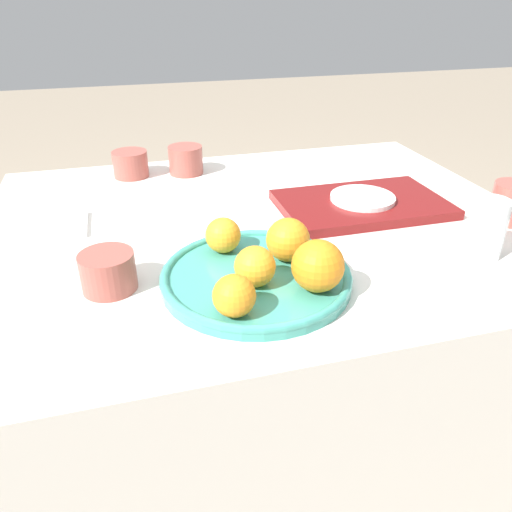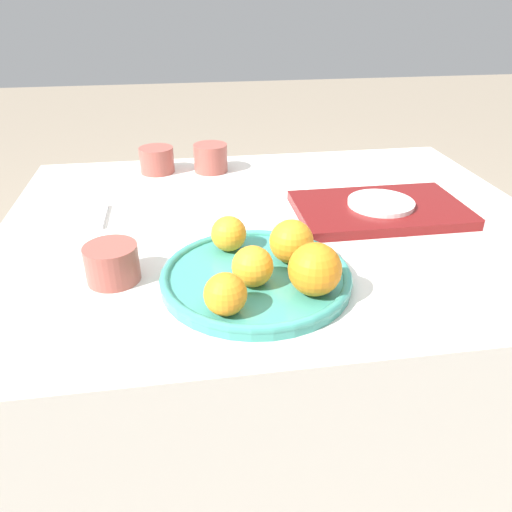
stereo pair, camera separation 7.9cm
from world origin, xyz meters
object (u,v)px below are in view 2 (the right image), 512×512
(cup_3, at_px, (112,263))
(cup_2, at_px, (211,158))
(orange_0, at_px, (315,269))
(fruit_platter, at_px, (256,276))
(water_glass, at_px, (502,240))
(orange_4, at_px, (225,294))
(side_plate, at_px, (380,202))
(orange_2, at_px, (253,266))
(napkin, at_px, (70,218))
(orange_3, at_px, (291,241))
(cup_0, at_px, (157,160))
(orange_1, at_px, (229,234))
(serving_tray, at_px, (379,209))

(cup_3, bearing_deg, cup_2, 68.94)
(orange_0, distance_m, cup_3, 0.33)
(fruit_platter, relative_size, water_glass, 2.92)
(orange_4, xyz_separation_m, cup_3, (-0.17, 0.15, -0.02))
(orange_0, bearing_deg, cup_3, 159.77)
(fruit_platter, height_order, side_plate, side_plate)
(water_glass, bearing_deg, fruit_platter, 177.82)
(orange_2, distance_m, orange_4, 0.08)
(orange_0, xyz_separation_m, napkin, (-0.42, 0.37, -0.05))
(water_glass, xyz_separation_m, cup_3, (-0.64, 0.06, -0.02))
(orange_2, relative_size, napkin, 0.44)
(orange_0, height_order, orange_3, orange_0)
(orange_3, distance_m, water_glass, 0.35)
(orange_4, distance_m, cup_2, 0.66)
(orange_4, bearing_deg, orange_3, 47.14)
(cup_2, xyz_separation_m, napkin, (-0.31, -0.26, -0.03))
(fruit_platter, height_order, orange_4, orange_4)
(orange_2, bearing_deg, orange_3, 40.67)
(fruit_platter, bearing_deg, side_plate, 38.27)
(orange_0, distance_m, water_glass, 0.34)
(orange_3, height_order, cup_3, orange_3)
(orange_2, distance_m, cup_0, 0.63)
(water_glass, bearing_deg, cup_0, 134.38)
(orange_1, xyz_separation_m, orange_3, (0.10, -0.06, 0.01))
(orange_3, distance_m, side_plate, 0.31)
(fruit_platter, height_order, napkin, fruit_platter)
(orange_2, xyz_separation_m, side_plate, (0.31, 0.27, -0.02))
(cup_0, distance_m, napkin, 0.32)
(orange_2, height_order, side_plate, orange_2)
(cup_2, bearing_deg, cup_0, 174.44)
(side_plate, xyz_separation_m, cup_3, (-0.53, -0.19, 0.01))
(orange_2, height_order, cup_0, orange_2)
(orange_0, relative_size, cup_2, 0.94)
(cup_2, height_order, napkin, cup_2)
(orange_0, xyz_separation_m, orange_4, (-0.14, -0.03, -0.01))
(napkin, bearing_deg, orange_1, -34.65)
(napkin, bearing_deg, fruit_platter, -41.68)
(orange_1, distance_m, side_plate, 0.37)
(cup_3, bearing_deg, napkin, 113.70)
(orange_3, bearing_deg, orange_0, -82.30)
(orange_0, height_order, cup_2, orange_0)
(orange_0, bearing_deg, orange_1, 125.37)
(serving_tray, height_order, napkin, serving_tray)
(serving_tray, height_order, side_plate, side_plate)
(orange_4, distance_m, cup_0, 0.68)
(orange_3, xyz_separation_m, water_glass, (0.35, -0.05, -0.00))
(fruit_platter, distance_m, napkin, 0.46)
(napkin, bearing_deg, cup_0, 57.21)
(serving_tray, distance_m, cup_3, 0.56)
(side_plate, bearing_deg, serving_tray, 0.00)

